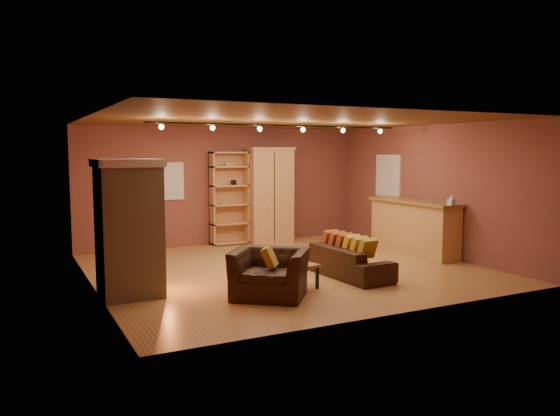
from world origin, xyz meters
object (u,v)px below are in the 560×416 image
bookcase (228,197)px  loveseat (348,255)px  armoire (269,195)px  armchair (270,265)px  bar_counter (414,227)px  coffee_table (298,267)px  fireplace (129,228)px

bookcase → loveseat: (0.66, -4.16, -0.74)m
armoire → armchair: (-2.20, -4.60, -0.67)m
loveseat → bar_counter: bearing=-67.8°
loveseat → armchair: size_ratio=1.42×
armchair → coffee_table: size_ratio=2.15×
armchair → loveseat: bearing=56.7°
bar_counter → armchair: bearing=-157.7°
loveseat → armchair: bearing=105.6°
armoire → bar_counter: 3.59m
armchair → armoire: bearing=102.7°
bookcase → bar_counter: bearing=-43.5°
fireplace → loveseat: fireplace is taller
armoire → loveseat: (-0.35, -3.98, -0.78)m
loveseat → coffee_table: 1.26m
fireplace → armoire: size_ratio=0.91×
fireplace → coffee_table: bearing=-17.2°
coffee_table → loveseat: bearing=16.4°
armoire → loveseat: 4.07m
bookcase → armoire: armoire is taller
armoire → bar_counter: (2.15, -2.82, -0.57)m
armoire → bar_counter: bearing=-52.7°
loveseat → fireplace: bearing=80.7°
fireplace → bar_counter: size_ratio=0.86×
fireplace → bar_counter: bearing=6.7°
bar_counter → armchair: (-4.35, -1.78, -0.10)m
bar_counter → fireplace: bearing=-173.3°
fireplace → bookcase: size_ratio=0.95×
armchair → coffee_table: bearing=60.3°
bookcase → armchair: bookcase is taller
armoire → coffee_table: (-1.56, -4.34, -0.82)m
loveseat → armchair: (-1.85, -0.62, 0.11)m
fireplace → loveseat: 3.83m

